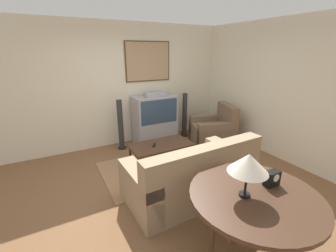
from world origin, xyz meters
TOP-DOWN VIEW (x-y plane):
  - ground_plane at (0.00, 0.00)m, footprint 12.00×12.00m
  - wall_back at (0.01, 2.13)m, footprint 12.00×0.10m
  - wall_right at (2.63, 0.00)m, footprint 0.06×12.00m
  - area_rug at (0.30, 0.58)m, footprint 2.15×1.43m
  - tv at (0.75, 1.78)m, footprint 0.98×0.54m
  - couch at (0.30, -0.43)m, footprint 1.89×1.03m
  - armchair at (1.93, 1.04)m, footprint 1.10×1.04m
  - coffee_table at (0.36, 0.68)m, footprint 1.16×0.62m
  - console_table at (0.25, -1.59)m, footprint 1.29×1.29m
  - table_lamp at (0.14, -1.56)m, footprint 0.38×0.38m
  - mantel_clock at (0.52, -1.56)m, footprint 0.16×0.10m
  - remote at (0.22, 0.68)m, footprint 0.13×0.16m
  - speaker_tower_left at (-0.08, 1.77)m, footprint 0.20×0.20m
  - speaker_tower_right at (1.58, 1.77)m, footprint 0.20×0.20m

SIDE VIEW (x-z plane):
  - ground_plane at x=0.00m, z-range 0.00..0.00m
  - area_rug at x=0.30m, z-range 0.00..0.01m
  - armchair at x=1.93m, z-range -0.16..0.76m
  - couch at x=0.30m, z-range -0.14..0.79m
  - coffee_table at x=0.36m, z-range 0.17..0.59m
  - remote at x=0.22m, z-range 0.42..0.44m
  - speaker_tower_left at x=-0.08m, z-range -0.03..1.09m
  - speaker_tower_right at x=1.58m, z-range -0.03..1.09m
  - tv at x=0.75m, z-range -0.03..1.18m
  - console_table at x=0.25m, z-range 0.32..1.10m
  - mantel_clock at x=0.52m, z-range 0.77..0.93m
  - table_lamp at x=0.14m, z-range 0.90..1.34m
  - wall_right at x=2.63m, z-range 0.00..2.70m
  - wall_back at x=0.01m, z-range 0.01..2.71m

